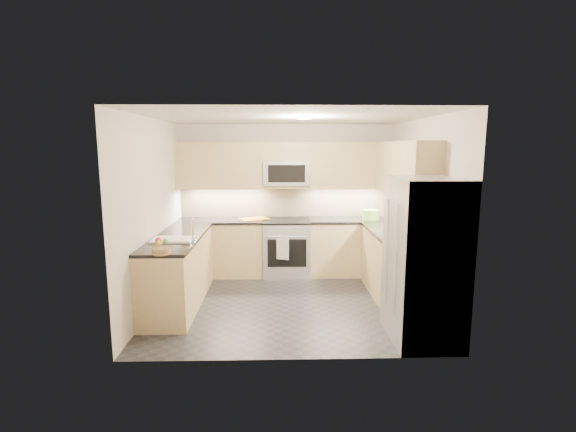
% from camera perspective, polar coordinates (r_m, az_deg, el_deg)
% --- Properties ---
extents(floor, '(3.60, 3.20, 0.00)m').
position_cam_1_polar(floor, '(5.91, 0.09, -11.63)').
color(floor, '#232328').
rests_on(floor, ground).
extents(ceiling, '(3.60, 3.20, 0.02)m').
position_cam_1_polar(ceiling, '(5.53, 0.10, 13.33)').
color(ceiling, beige).
rests_on(ceiling, wall_back).
extents(wall_back, '(3.60, 0.02, 2.50)m').
position_cam_1_polar(wall_back, '(7.17, -0.27, 2.41)').
color(wall_back, beige).
rests_on(wall_back, floor).
extents(wall_front, '(3.60, 0.02, 2.50)m').
position_cam_1_polar(wall_front, '(4.01, 0.75, -3.12)').
color(wall_front, beige).
rests_on(wall_front, floor).
extents(wall_left, '(0.02, 3.20, 2.50)m').
position_cam_1_polar(wall_left, '(5.82, -17.91, 0.33)').
color(wall_left, beige).
rests_on(wall_left, floor).
extents(wall_right, '(0.02, 3.20, 2.50)m').
position_cam_1_polar(wall_right, '(5.92, 17.80, 0.48)').
color(wall_right, beige).
rests_on(wall_right, floor).
extents(base_cab_back_left, '(1.42, 0.60, 0.90)m').
position_cam_1_polar(base_cab_back_left, '(7.08, -9.09, -4.38)').
color(base_cab_back_left, tan).
rests_on(base_cab_back_left, floor).
extents(base_cab_back_right, '(1.42, 0.60, 0.90)m').
position_cam_1_polar(base_cab_back_right, '(7.13, 8.61, -4.28)').
color(base_cab_back_right, tan).
rests_on(base_cab_back_right, floor).
extents(base_cab_right, '(0.60, 1.70, 0.90)m').
position_cam_1_polar(base_cab_right, '(6.13, 14.30, -6.71)').
color(base_cab_right, tan).
rests_on(base_cab_right, floor).
extents(base_cab_peninsula, '(0.60, 2.00, 0.90)m').
position_cam_1_polar(base_cab_peninsula, '(5.92, -14.71, -7.32)').
color(base_cab_peninsula, tan).
rests_on(base_cab_peninsula, floor).
extents(countertop_back_left, '(1.42, 0.63, 0.04)m').
position_cam_1_polar(countertop_back_left, '(6.98, -9.19, -0.63)').
color(countertop_back_left, black).
rests_on(countertop_back_left, base_cab_back_left).
extents(countertop_back_right, '(1.42, 0.63, 0.04)m').
position_cam_1_polar(countertop_back_right, '(7.03, 8.71, -0.55)').
color(countertop_back_right, black).
rests_on(countertop_back_right, base_cab_back_right).
extents(countertop_right, '(0.63, 1.70, 0.04)m').
position_cam_1_polar(countertop_right, '(6.02, 14.48, -2.41)').
color(countertop_right, black).
rests_on(countertop_right, base_cab_right).
extents(countertop_peninsula, '(0.63, 2.00, 0.04)m').
position_cam_1_polar(countertop_peninsula, '(5.80, -14.90, -2.87)').
color(countertop_peninsula, black).
rests_on(countertop_peninsula, base_cab_peninsula).
extents(upper_cab_back, '(3.60, 0.35, 0.75)m').
position_cam_1_polar(upper_cab_back, '(6.95, -0.24, 6.95)').
color(upper_cab_back, tan).
rests_on(upper_cab_back, wall_back).
extents(upper_cab_right, '(0.35, 1.95, 0.75)m').
position_cam_1_polar(upper_cab_right, '(6.07, 15.65, 6.26)').
color(upper_cab_right, tan).
rests_on(upper_cab_right, wall_right).
extents(backsplash_back, '(3.60, 0.01, 0.51)m').
position_cam_1_polar(backsplash_back, '(7.17, -0.27, 1.97)').
color(backsplash_back, '#C3B28D').
rests_on(backsplash_back, wall_back).
extents(backsplash_right, '(0.01, 2.30, 0.51)m').
position_cam_1_polar(backsplash_right, '(6.34, 16.41, 0.62)').
color(backsplash_right, '#C3B28D').
rests_on(backsplash_right, wall_right).
extents(gas_range, '(0.76, 0.65, 0.91)m').
position_cam_1_polar(gas_range, '(6.99, -0.20, -4.39)').
color(gas_range, '#A5A8AD').
rests_on(gas_range, floor).
extents(range_cooktop, '(0.76, 0.65, 0.03)m').
position_cam_1_polar(range_cooktop, '(6.90, -0.21, -0.68)').
color(range_cooktop, black).
rests_on(range_cooktop, gas_range).
extents(oven_door_glass, '(0.62, 0.02, 0.45)m').
position_cam_1_polar(oven_door_glass, '(6.67, -0.14, -5.11)').
color(oven_door_glass, black).
rests_on(oven_door_glass, gas_range).
extents(oven_handle, '(0.60, 0.02, 0.02)m').
position_cam_1_polar(oven_handle, '(6.59, -0.13, -2.88)').
color(oven_handle, '#B2B5BA').
rests_on(oven_handle, gas_range).
extents(microwave, '(0.76, 0.40, 0.40)m').
position_cam_1_polar(microwave, '(6.93, -0.23, 5.91)').
color(microwave, '#989A9F').
rests_on(microwave, upper_cab_back).
extents(microwave_door, '(0.60, 0.01, 0.28)m').
position_cam_1_polar(microwave_door, '(6.72, -0.19, 5.80)').
color(microwave_door, black).
rests_on(microwave_door, microwave).
extents(refrigerator, '(0.70, 0.90, 1.80)m').
position_cam_1_polar(refrigerator, '(4.81, 18.15, -5.78)').
color(refrigerator, '#ACAFB4').
rests_on(refrigerator, floor).
extents(fridge_handle_left, '(0.02, 0.02, 1.20)m').
position_cam_1_polar(fridge_handle_left, '(4.52, 14.50, -5.92)').
color(fridge_handle_left, '#B2B5BA').
rests_on(fridge_handle_left, refrigerator).
extents(fridge_handle_right, '(0.02, 0.02, 1.20)m').
position_cam_1_polar(fridge_handle_right, '(4.85, 13.33, -4.81)').
color(fridge_handle_right, '#B2B5BA').
rests_on(fridge_handle_right, refrigerator).
extents(sink_basin, '(0.52, 0.38, 0.16)m').
position_cam_1_polar(sink_basin, '(5.57, -15.47, -3.81)').
color(sink_basin, white).
rests_on(sink_basin, base_cab_peninsula).
extents(faucet, '(0.03, 0.03, 0.28)m').
position_cam_1_polar(faucet, '(5.47, -12.92, -1.80)').
color(faucet, silver).
rests_on(faucet, countertop_peninsula).
extents(utensil_bowl, '(0.33, 0.33, 0.16)m').
position_cam_1_polar(utensil_bowl, '(7.02, 11.25, 0.18)').
color(utensil_bowl, '#63A346').
rests_on(utensil_bowl, countertop_back_right).
extents(cutting_board, '(0.53, 0.47, 0.01)m').
position_cam_1_polar(cutting_board, '(6.93, -4.66, -0.39)').
color(cutting_board, '#C06612').
rests_on(cutting_board, countertop_back_left).
extents(fruit_basket, '(0.23, 0.23, 0.07)m').
position_cam_1_polar(fruit_basket, '(4.88, -16.93, -4.57)').
color(fruit_basket, olive).
rests_on(fruit_basket, countertop_peninsula).
extents(fruit_apple, '(0.08, 0.08, 0.08)m').
position_cam_1_polar(fruit_apple, '(5.03, -17.31, -3.25)').
color(fruit_apple, red).
rests_on(fruit_apple, fruit_basket).
extents(fruit_pear, '(0.06, 0.06, 0.06)m').
position_cam_1_polar(fruit_pear, '(4.99, -16.44, -3.31)').
color(fruit_pear, '#51AE4A').
rests_on(fruit_pear, fruit_basket).
extents(dish_towel_check, '(0.19, 0.09, 0.38)m').
position_cam_1_polar(dish_towel_check, '(6.61, -0.74, -4.36)').
color(dish_towel_check, white).
rests_on(dish_towel_check, oven_handle).
extents(fruit_orange, '(0.06, 0.06, 0.06)m').
position_cam_1_polar(fruit_orange, '(4.93, -17.28, -3.54)').
color(fruit_orange, '#FBA01B').
rests_on(fruit_orange, fruit_basket).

